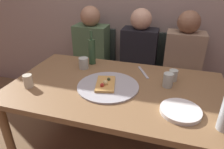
# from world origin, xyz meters

# --- Properties ---
(dining_table) EXTENTS (1.53, 0.88, 0.74)m
(dining_table) POSITION_xyz_m (0.00, 0.00, 0.66)
(dining_table) COLOR olive
(dining_table) RESTS_ON ground_plane
(pizza_tray) EXTENTS (0.44, 0.44, 0.01)m
(pizza_tray) POSITION_xyz_m (-0.05, -0.03, 0.75)
(pizza_tray) COLOR #ADADB2
(pizza_tray) RESTS_ON dining_table
(pizza_slice_last) EXTENTS (0.18, 0.24, 0.05)m
(pizza_slice_last) POSITION_xyz_m (-0.07, -0.03, 0.77)
(pizza_slice_last) COLOR tan
(pizza_slice_last) RESTS_ON pizza_tray
(beer_bottle) EXTENTS (0.06, 0.06, 0.30)m
(beer_bottle) POSITION_xyz_m (-0.31, 0.33, 0.86)
(beer_bottle) COLOR #2D5133
(beer_bottle) RESTS_ON dining_table
(tumbler_near) EXTENTS (0.08, 0.08, 0.09)m
(tumbler_near) POSITION_xyz_m (-0.34, 0.21, 0.79)
(tumbler_near) COLOR #B7C6BC
(tumbler_near) RESTS_ON dining_table
(tumbler_far) EXTENTS (0.06, 0.06, 0.09)m
(tumbler_far) POSITION_xyz_m (-0.59, -0.19, 0.79)
(tumbler_far) COLOR beige
(tumbler_far) RESTS_ON dining_table
(wine_glass) EXTENTS (0.07, 0.07, 0.10)m
(wine_glass) POSITION_xyz_m (0.35, 0.10, 0.79)
(wine_glass) COLOR #B7C6BC
(wine_glass) RESTS_ON dining_table
(short_glass) EXTENTS (0.07, 0.07, 0.08)m
(short_glass) POSITION_xyz_m (0.39, 0.20, 0.78)
(short_glass) COLOR #B7C6BC
(short_glass) RESTS_ON dining_table
(plate_stack) EXTENTS (0.24, 0.24, 0.02)m
(plate_stack) POSITION_xyz_m (0.44, -0.19, 0.76)
(plate_stack) COLOR white
(plate_stack) RESTS_ON dining_table
(table_knife) EXTENTS (0.12, 0.20, 0.01)m
(table_knife) POSITION_xyz_m (0.15, 0.27, 0.75)
(table_knife) COLOR #B7B7BC
(table_knife) RESTS_ON dining_table
(chair_left) EXTENTS (0.44, 0.44, 0.90)m
(chair_left) POSITION_xyz_m (-0.50, 0.84, 0.51)
(chair_left) COLOR #2D3833
(chair_left) RESTS_ON ground_plane
(chair_middle) EXTENTS (0.44, 0.44, 0.90)m
(chair_middle) POSITION_xyz_m (0.03, 0.84, 0.51)
(chair_middle) COLOR #2D3833
(chair_middle) RESTS_ON ground_plane
(chair_right) EXTENTS (0.44, 0.44, 0.90)m
(chair_right) POSITION_xyz_m (0.48, 0.84, 0.51)
(chair_right) COLOR #2D3833
(chair_right) RESTS_ON ground_plane
(guest_in_sweater) EXTENTS (0.36, 0.56, 1.17)m
(guest_in_sweater) POSITION_xyz_m (-0.50, 0.69, 0.64)
(guest_in_sweater) COLOR #4C6B47
(guest_in_sweater) RESTS_ON ground_plane
(guest_in_beanie) EXTENTS (0.36, 0.56, 1.17)m
(guest_in_beanie) POSITION_xyz_m (0.03, 0.69, 0.64)
(guest_in_beanie) COLOR black
(guest_in_beanie) RESTS_ON ground_plane
(guest_by_wall) EXTENTS (0.36, 0.56, 1.17)m
(guest_by_wall) POSITION_xyz_m (0.48, 0.69, 0.64)
(guest_by_wall) COLOR #937A60
(guest_by_wall) RESTS_ON ground_plane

